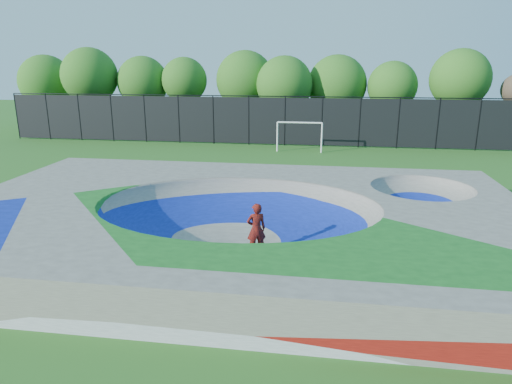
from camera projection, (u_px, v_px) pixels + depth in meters
ground at (238, 239)px, 17.90m from camera, size 120.00×120.00×0.00m
skate_deck at (238, 221)px, 17.70m from camera, size 22.00×14.00×1.50m
skater at (256, 229)px, 16.31m from camera, size 0.82×0.68×1.92m
skateboard at (256, 253)px, 16.57m from camera, size 0.78×0.59×0.05m
soccer_goal at (300, 131)px, 34.70m from camera, size 3.51×0.12×2.32m
fence at (285, 120)px, 37.29m from camera, size 48.09×0.09×4.04m
treeline at (250, 82)px, 42.07m from camera, size 53.25×7.26×8.03m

